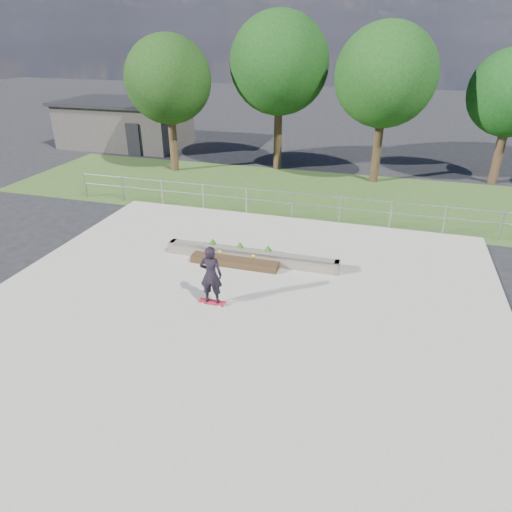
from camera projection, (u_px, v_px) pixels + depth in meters
The scene contains 11 objects.
ground at pixel (234, 312), 12.88m from camera, with size 120.00×120.00×0.00m, color black.
grass_verge at pixel (307, 193), 22.34m from camera, with size 30.00×8.00×0.02m, color #2D471C.
concrete_slab at pixel (234, 312), 12.86m from camera, with size 15.00×15.00×0.06m, color gray.
fence at pixel (292, 202), 18.99m from camera, with size 20.06×0.06×1.20m.
building at pixel (126, 123), 31.25m from camera, with size 8.40×5.40×3.00m.
tree_far_left at pixel (168, 80), 23.95m from camera, with size 4.55×4.55×7.15m.
tree_mid_left at pixel (279, 64), 23.94m from camera, with size 5.25×5.25×8.25m.
tree_mid_right at pixel (386, 76), 21.85m from camera, with size 4.90×4.90×7.70m.
grind_ledge at pixel (251, 256), 15.51m from camera, with size 6.00×0.44×0.43m.
planter_bed at pixel (238, 255), 15.61m from camera, with size 3.00×1.20×0.61m.
skateboarder at pixel (211, 275), 12.75m from camera, with size 0.80×0.49×1.83m.
Camera 1 is at (3.66, -10.23, 7.12)m, focal length 32.00 mm.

